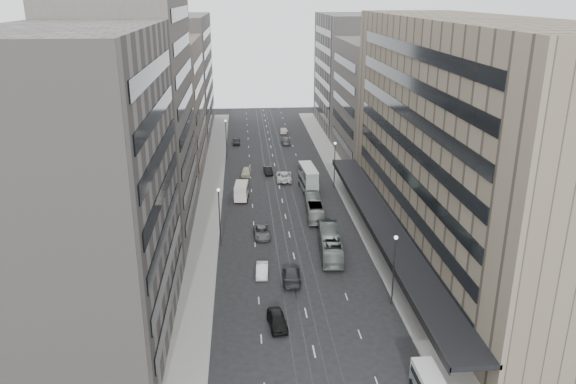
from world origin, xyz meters
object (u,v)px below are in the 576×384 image
object	(u,v)px
panel_van	(241,191)
sedan_1	(262,270)
bus_near	(330,244)
pedestrian	(436,339)
vw_microbus	(429,383)
sedan_2	(262,232)
double_decker	(308,178)
sedan_0	(277,320)
bus_far	(314,208)

from	to	relation	value
panel_van	sedan_1	bearing A→B (deg)	-79.94
bus_near	pedestrian	bearing A→B (deg)	112.93
vw_microbus	pedestrian	size ratio (longest dim) A/B	2.64
bus_near	sedan_2	world-z (taller)	bus_near
double_decker	sedan_0	world-z (taller)	double_decker
double_decker	sedan_1	bearing A→B (deg)	-110.35
double_decker	bus_near	bearing A→B (deg)	-93.62
pedestrian	vw_microbus	bearing A→B (deg)	61.94
sedan_2	pedestrian	distance (m)	32.15
double_decker	panel_van	world-z (taller)	double_decker
double_decker	bus_far	bearing A→B (deg)	-95.90
vw_microbus	sedan_2	xyz separation A→B (m)	(-12.82, 34.76, -0.68)
double_decker	pedestrian	bearing A→B (deg)	-85.00
panel_van	sedan_2	size ratio (longest dim) A/B	0.97
bus_far	double_decker	xyz separation A→B (m)	(0.50, 11.78, 0.97)
bus_far	sedan_2	xyz separation A→B (m)	(-8.34, -7.23, -0.71)
bus_far	vw_microbus	xyz separation A→B (m)	(4.48, -41.99, -0.03)
bus_far	sedan_0	xyz separation A→B (m)	(-7.67, -30.23, -0.63)
double_decker	panel_van	xyz separation A→B (m)	(-11.67, -3.69, -0.77)
vw_microbus	pedestrian	world-z (taller)	vw_microbus
vw_microbus	sedan_2	size ratio (longest dim) A/B	0.93
bus_near	pedestrian	size ratio (longest dim) A/B	6.31
bus_near	panel_van	distance (m)	24.68
vw_microbus	sedan_1	xyz separation A→B (m)	(-13.25, 23.23, -0.70)
vw_microbus	sedan_1	size ratio (longest dim) A/B	1.13
sedan_2	pedestrian	size ratio (longest dim) A/B	2.83
bus_near	bus_far	distance (m)	13.71
sedan_2	panel_van	bearing A→B (deg)	97.97
bus_near	bus_far	size ratio (longest dim) A/B	1.09
bus_far	sedan_1	world-z (taller)	bus_far
sedan_2	bus_near	bearing A→B (deg)	-38.93
bus_near	sedan_0	size ratio (longest dim) A/B	2.45
bus_far	sedan_2	world-z (taller)	bus_far
panel_van	pedestrian	xyz separation A→B (m)	(18.66, -43.30, -0.57)
sedan_1	vw_microbus	bearing A→B (deg)	-56.42
sedan_1	pedestrian	xyz separation A→B (m)	(16.26, -16.46, 0.35)
pedestrian	sedan_1	bearing A→B (deg)	-49.45
sedan_2	double_decker	bearing A→B (deg)	62.54
bus_far	sedan_1	distance (m)	20.72
vw_microbus	sedan_0	size ratio (longest dim) A/B	1.03
panel_van	pedestrian	bearing A→B (deg)	-61.73
sedan_0	sedan_2	size ratio (longest dim) A/B	0.91
vw_microbus	sedan_0	bearing A→B (deg)	135.01
bus_near	sedan_1	xyz separation A→B (m)	(-9.20, -5.05, -0.85)
panel_van	sedan_1	distance (m)	26.96
vw_microbus	pedestrian	bearing A→B (deg)	65.12
sedan_1	sedan_0	bearing A→B (deg)	-80.63
bus_far	vw_microbus	distance (m)	42.22
bus_near	double_decker	bearing A→B (deg)	-85.41
bus_far	sedan_2	bearing A→B (deg)	43.51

